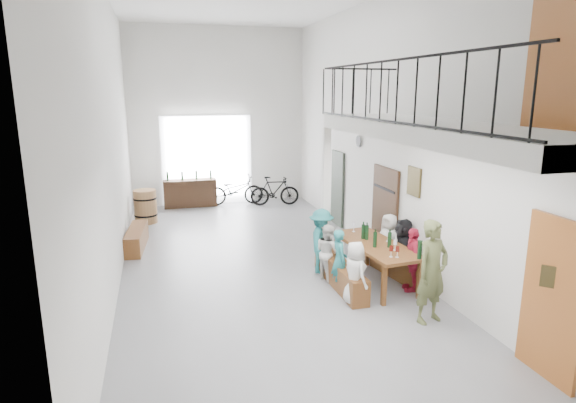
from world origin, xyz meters
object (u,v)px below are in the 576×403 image
object	(u,v)px
bench_inner	(340,274)
host_standing	(432,272)
tasting_table	(376,248)
serving_counter	(190,193)
side_bench	(137,238)
oak_barrel	(145,206)
bicycle_near	(235,190)

from	to	relation	value
bench_inner	host_standing	world-z (taller)	host_standing
tasting_table	serving_counter	distance (m)	7.76
side_bench	serving_counter	world-z (taller)	serving_counter
tasting_table	host_standing	size ratio (longest dim) A/B	1.31
side_bench	serving_counter	bearing A→B (deg)	68.59
side_bench	oak_barrel	bearing A→B (deg)	85.37
oak_barrel	host_standing	size ratio (longest dim) A/B	0.56
bicycle_near	host_standing	bearing A→B (deg)	-167.56
side_bench	oak_barrel	size ratio (longest dim) A/B	1.79
side_bench	host_standing	size ratio (longest dim) A/B	1.00
side_bench	bicycle_near	bearing A→B (deg)	51.96
oak_barrel	host_standing	xyz separation A→B (m)	(4.42, -7.23, 0.37)
bench_inner	oak_barrel	world-z (taller)	oak_barrel
tasting_table	bench_inner	distance (m)	0.83
bench_inner	side_bench	distance (m)	4.99
bicycle_near	bench_inner	bearing A→B (deg)	-171.78
serving_counter	host_standing	world-z (taller)	host_standing
serving_counter	host_standing	xyz separation A→B (m)	(3.10, -8.82, 0.40)
oak_barrel	serving_counter	bearing A→B (deg)	50.38
oak_barrel	side_bench	bearing A→B (deg)	-94.63
side_bench	bicycle_near	distance (m)	4.71
tasting_table	bicycle_near	size ratio (longest dim) A/B	1.21
bicycle_near	side_bench	bearing A→B (deg)	143.36
bench_inner	host_standing	size ratio (longest dim) A/B	1.23
tasting_table	bench_inner	world-z (taller)	tasting_table
bench_inner	host_standing	bearing A→B (deg)	-62.72
bench_inner	bicycle_near	distance (m)	7.06
tasting_table	side_bench	size ratio (longest dim) A/B	1.32
side_bench	bicycle_near	size ratio (longest dim) A/B	0.92
tasting_table	bicycle_near	world-z (taller)	bicycle_near
side_bench	host_standing	bearing A→B (deg)	-47.36
bicycle_near	oak_barrel	bearing A→B (deg)	119.83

